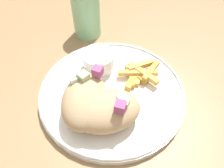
% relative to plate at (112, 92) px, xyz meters
% --- Properties ---
extents(table, '(1.57, 1.57, 0.72)m').
position_rel_plate_xyz_m(table, '(0.01, 0.01, -0.06)').
color(table, '#9E7A51').
rests_on(table, ground_plane).
extents(plate, '(0.29, 0.29, 0.02)m').
position_rel_plate_xyz_m(plate, '(0.00, 0.00, 0.00)').
color(plate, white).
rests_on(plate, table).
extents(pita_sandwich_near, '(0.15, 0.14, 0.07)m').
position_rel_plate_xyz_m(pita_sandwich_near, '(-0.06, -0.04, 0.03)').
color(pita_sandwich_near, tan).
rests_on(pita_sandwich_near, plate).
extents(pita_sandwich_far, '(0.14, 0.14, 0.07)m').
position_rel_plate_xyz_m(pita_sandwich_far, '(-0.07, 0.01, 0.04)').
color(pita_sandwich_far, tan).
rests_on(pita_sandwich_far, plate).
extents(fries_pile, '(0.10, 0.08, 0.02)m').
position_rel_plate_xyz_m(fries_pile, '(0.06, -0.02, 0.01)').
color(fries_pile, gold).
rests_on(fries_pile, plate).
extents(sauce_ramekin, '(0.07, 0.07, 0.04)m').
position_rel_plate_xyz_m(sauce_ramekin, '(0.03, 0.06, 0.03)').
color(sauce_ramekin, white).
rests_on(sauce_ramekin, plate).
extents(water_glass, '(0.07, 0.07, 0.12)m').
position_rel_plate_xyz_m(water_glass, '(0.12, 0.18, 0.04)').
color(water_glass, '#8CCC93').
rests_on(water_glass, table).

